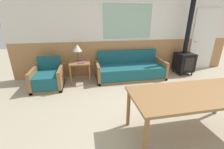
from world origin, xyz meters
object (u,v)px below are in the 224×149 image
armchair (48,79)px  dining_table (194,97)px  couch (130,70)px  table_lamp (77,48)px  wood_stove (185,56)px  side_table (80,65)px

armchair → dining_table: bearing=-46.6°
armchair → couch: bearing=0.4°
couch → table_lamp: 1.71m
couch → wood_stove: size_ratio=0.89×
dining_table → armchair: bearing=138.4°
armchair → dining_table: 3.44m
armchair → dining_table: (2.55, -2.27, 0.42)m
dining_table → wood_stove: bearing=56.6°
wood_stove → side_table: bearing=-179.5°
dining_table → wood_stove: size_ratio=0.81×
couch → table_lamp: bearing=175.8°
couch → side_table: size_ratio=3.54×
table_lamp → dining_table: bearing=-56.3°
couch → wood_stove: (1.87, 0.04, 0.35)m
table_lamp → wood_stove: 3.43m
couch → table_lamp: size_ratio=4.35×
side_table → wood_stove: wood_stove is taller
dining_table → table_lamp: bearing=123.7°
wood_stove → armchair: bearing=-176.4°
side_table → dining_table: dining_table is taller
couch → dining_table: size_ratio=1.10×
dining_table → couch: bearing=94.5°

